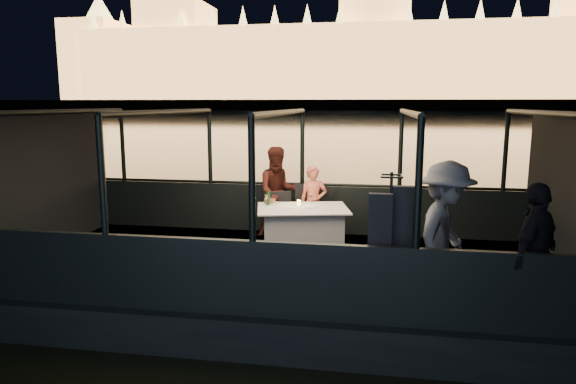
% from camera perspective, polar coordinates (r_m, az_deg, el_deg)
% --- Properties ---
extents(river_water, '(500.00, 500.00, 0.00)m').
position_cam_1_polar(river_water, '(87.54, 8.81, 7.80)').
color(river_water, black).
rests_on(river_water, ground).
extents(boat_hull, '(8.60, 4.40, 1.00)m').
position_cam_1_polar(boat_hull, '(8.14, -0.48, -11.29)').
color(boat_hull, black).
rests_on(boat_hull, river_water).
extents(boat_deck, '(8.00, 4.00, 0.04)m').
position_cam_1_polar(boat_deck, '(7.98, -0.48, -8.08)').
color(boat_deck, black).
rests_on(boat_deck, boat_hull).
extents(gunwale_port, '(8.00, 0.08, 0.90)m').
position_cam_1_polar(gunwale_port, '(9.78, 1.57, -1.89)').
color(gunwale_port, black).
rests_on(gunwale_port, boat_deck).
extents(gunwale_starboard, '(8.00, 0.08, 0.90)m').
position_cam_1_polar(gunwale_starboard, '(5.98, -3.90, -9.59)').
color(gunwale_starboard, black).
rests_on(gunwale_starboard, boat_deck).
extents(cabin_glass_port, '(8.00, 0.02, 1.40)m').
position_cam_1_polar(cabin_glass_port, '(9.61, 1.60, 4.84)').
color(cabin_glass_port, '#99B2B2').
rests_on(cabin_glass_port, gunwale_port).
extents(cabin_glass_starboard, '(8.00, 0.02, 1.40)m').
position_cam_1_polar(cabin_glass_starboard, '(5.70, -4.03, 1.38)').
color(cabin_glass_starboard, '#99B2B2').
rests_on(cabin_glass_starboard, gunwale_starboard).
extents(cabin_roof_glass, '(8.00, 4.00, 0.02)m').
position_cam_1_polar(cabin_roof_glass, '(7.60, -0.51, 8.81)').
color(cabin_roof_glass, '#99B2B2').
rests_on(cabin_roof_glass, boat_deck).
extents(end_wall_fore, '(0.02, 4.00, 2.30)m').
position_cam_1_polar(end_wall_fore, '(9.27, -25.62, 0.90)').
color(end_wall_fore, black).
rests_on(end_wall_fore, boat_deck).
extents(end_wall_aft, '(0.02, 4.00, 2.30)m').
position_cam_1_polar(end_wall_aft, '(8.04, 28.82, -0.59)').
color(end_wall_aft, black).
rests_on(end_wall_aft, boat_deck).
extents(canopy_ribs, '(8.00, 4.00, 2.30)m').
position_cam_1_polar(canopy_ribs, '(7.70, -0.50, 0.23)').
color(canopy_ribs, black).
rests_on(canopy_ribs, boat_deck).
extents(embankment, '(400.00, 140.00, 6.00)m').
position_cam_1_polar(embankment, '(217.49, 9.38, 9.20)').
color(embankment, '#423D33').
rests_on(embankment, ground).
extents(parliament_building, '(220.00, 32.00, 60.00)m').
position_cam_1_polar(parliament_building, '(184.34, 9.56, 17.83)').
color(parliament_building, '#F2D18C').
rests_on(parliament_building, embankment).
extents(dining_table_central, '(1.64, 1.34, 0.77)m').
position_cam_1_polar(dining_table_central, '(8.39, 1.63, -4.31)').
color(dining_table_central, white).
rests_on(dining_table_central, boat_deck).
extents(chair_port_left, '(0.53, 0.53, 0.87)m').
position_cam_1_polar(chair_port_left, '(9.05, -1.15, -2.84)').
color(chair_port_left, black).
rests_on(chair_port_left, boat_deck).
extents(chair_port_right, '(0.55, 0.55, 0.98)m').
position_cam_1_polar(chair_port_right, '(9.20, 2.02, -2.63)').
color(chair_port_right, black).
rests_on(chair_port_right, boat_deck).
extents(coat_stand, '(0.50, 0.41, 1.69)m').
position_cam_1_polar(coat_stand, '(5.95, 11.20, -5.32)').
color(coat_stand, black).
rests_on(coat_stand, boat_deck).
extents(person_woman_coral, '(0.51, 0.36, 1.34)m').
position_cam_1_polar(person_woman_coral, '(9.20, 2.84, -0.74)').
color(person_woman_coral, '#EC6F56').
rests_on(person_woman_coral, boat_deck).
extents(person_man_maroon, '(0.97, 0.88, 1.66)m').
position_cam_1_polar(person_man_maroon, '(9.40, -1.07, -0.49)').
color(person_man_maroon, '#3A1510').
rests_on(person_man_maroon, boat_deck).
extents(passenger_stripe, '(1.04, 1.32, 1.79)m').
position_cam_1_polar(passenger_stripe, '(6.30, 17.01, -5.17)').
color(passenger_stripe, white).
rests_on(passenger_stripe, boat_deck).
extents(passenger_dark, '(0.89, 0.99, 1.61)m').
position_cam_1_polar(passenger_dark, '(6.26, 25.76, -5.83)').
color(passenger_dark, black).
rests_on(passenger_dark, boat_deck).
extents(wine_bottle, '(0.06, 0.06, 0.27)m').
position_cam_1_polar(wine_bottle, '(8.51, -2.23, -0.47)').
color(wine_bottle, '#143915').
rests_on(wine_bottle, dining_table_central).
extents(bread_basket, '(0.26, 0.26, 0.08)m').
position_cam_1_polar(bread_basket, '(8.66, -2.04, -1.02)').
color(bread_basket, brown).
rests_on(bread_basket, dining_table_central).
extents(amber_candle, '(0.07, 0.07, 0.09)m').
position_cam_1_polar(amber_candle, '(8.49, 1.21, -1.23)').
color(amber_candle, yellow).
rests_on(amber_candle, dining_table_central).
extents(plate_near, '(0.29, 0.29, 0.01)m').
position_cam_1_polar(plate_near, '(8.35, 2.51, -1.66)').
color(plate_near, white).
rests_on(plate_near, dining_table_central).
extents(plate_far, '(0.24, 0.24, 0.01)m').
position_cam_1_polar(plate_far, '(8.65, -1.55, -1.24)').
color(plate_far, silver).
rests_on(plate_far, dining_table_central).
extents(wine_glass_white, '(0.06, 0.06, 0.18)m').
position_cam_1_polar(wine_glass_white, '(8.40, -2.40, -0.98)').
color(wine_glass_white, silver).
rests_on(wine_glass_white, dining_table_central).
extents(wine_glass_red, '(0.07, 0.07, 0.17)m').
position_cam_1_polar(wine_glass_red, '(8.63, 2.54, -0.70)').
color(wine_glass_red, white).
rests_on(wine_glass_red, dining_table_central).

